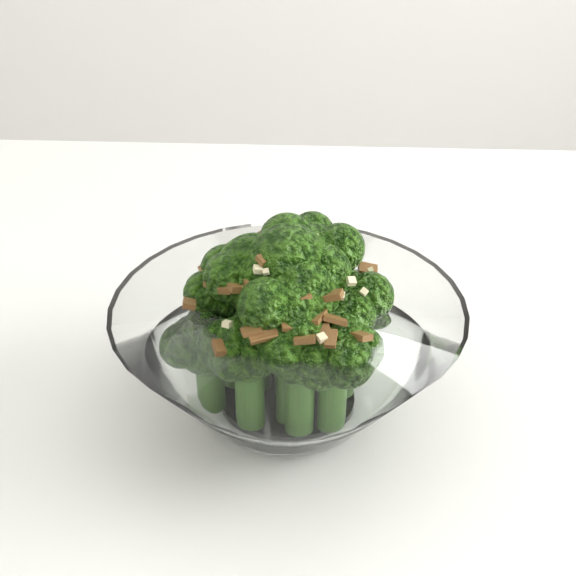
{
  "coord_description": "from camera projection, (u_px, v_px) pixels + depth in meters",
  "views": [
    {
      "loc": [
        -0.07,
        -0.28,
        1.06
      ],
      "look_at": [
        -0.05,
        0.08,
        0.83
      ],
      "focal_mm": 50.0,
      "sensor_mm": 36.0,
      "label": 1
    }
  ],
  "objects": [
    {
      "name": "table",
      "position": [
        302.0,
        475.0,
        0.52
      ],
      "size": [
        1.28,
        0.92,
        0.75
      ],
      "color": "white",
      "rests_on": "ground"
    },
    {
      "name": "broccoli_dish",
      "position": [
        288.0,
        343.0,
        0.45
      ],
      "size": [
        0.2,
        0.2,
        0.12
      ],
      "color": "white",
      "rests_on": "table"
    }
  ]
}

